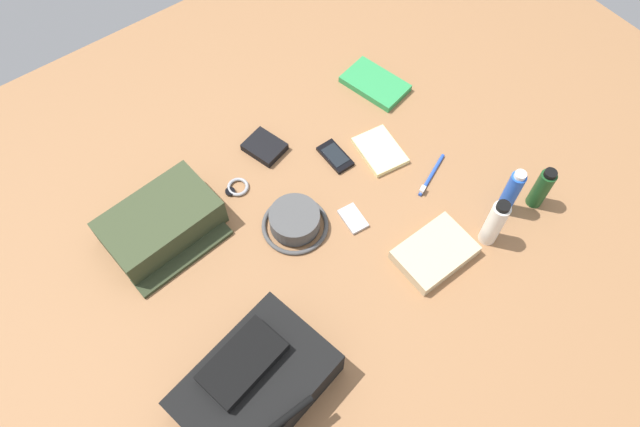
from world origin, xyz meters
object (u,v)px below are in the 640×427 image
toiletry_pouch (162,223)px  wallet (265,147)px  shampoo_bottle (542,188)px  media_player (353,218)px  paperback_novel (375,84)px  toothbrush (430,177)px  backpack (255,384)px  folded_towel (435,253)px  deodorant_spray (511,192)px  bucket_hat (295,221)px  wristwatch (237,188)px  toothpaste_tube (495,223)px  notepad (380,151)px  cell_phone (335,156)px

toiletry_pouch → wallet: 0.38m
shampoo_bottle → media_player: 0.51m
paperback_novel → toothbrush: bearing=74.9°
wallet → media_player: bearing=84.4°
backpack → folded_towel: 0.57m
toiletry_pouch → deodorant_spray: size_ratio=1.83×
deodorant_spray → paperback_novel: deodorant_spray is taller
paperback_novel → bucket_hat: bearing=27.5°
shampoo_bottle → toiletry_pouch: bearing=-31.8°
toiletry_pouch → media_player: (-0.43, 0.28, -0.04)m
backpack → bucket_hat: bearing=-137.2°
paperback_novel → backpack: bearing=34.2°
wristwatch → toothbrush: (-0.46, 0.30, 0.00)m
toothpaste_tube → notepad: bearing=-83.4°
media_player → toothbrush: toothbrush is taller
media_player → deodorant_spray: bearing=147.7°
deodorant_spray → folded_towel: bearing=-1.8°
deodorant_spray → media_player: size_ratio=1.93×
bucket_hat → toothpaste_tube: toothpaste_tube is taller
toothpaste_tube → wristwatch: (0.45, -0.54, -0.08)m
wristwatch → deodorant_spray: bearing=137.9°
deodorant_spray → media_player: deodorant_spray is taller
media_player → toiletry_pouch: bearing=-32.9°
toothpaste_tube → cell_phone: toothpaste_tube is taller
backpack → toothpaste_tube: size_ratio=2.22×
cell_phone → folded_towel: 0.41m
backpack → toothbrush: (-0.73, -0.20, -0.05)m
bucket_hat → toothbrush: bucket_hat is taller
paperback_novel → folded_towel: folded_towel is taller
bucket_hat → wallet: bearing=-106.9°
shampoo_bottle → notepad: 0.46m
toiletry_pouch → deodorant_spray: 0.93m
backpack → shampoo_bottle: size_ratio=2.61×
backpack → shampoo_bottle: shampoo_bottle is taller
bucket_hat → toothpaste_tube: 0.52m
backpack → media_player: bearing=-154.3°
toothpaste_tube → cell_phone: bearing=-70.4°
toothpaste_tube → wallet: bearing=-62.9°
deodorant_spray → toiletry_pouch: bearing=-32.6°
backpack → toothpaste_tube: bearing=176.9°
cell_phone → wallet: wallet is taller
folded_towel → media_player: bearing=-64.8°
cell_phone → toothbrush: size_ratio=0.74×
notepad → deodorant_spray: bearing=121.4°
wristwatch → bucket_hat: bearing=107.0°
toiletry_pouch → toothbrush: toiletry_pouch is taller
toothbrush → paperback_novel: bearing=-105.1°
toiletry_pouch → cell_phone: bearing=170.9°
deodorant_spray → paperback_novel: bearing=-90.7°
shampoo_bottle → bucket_hat: bearing=-30.4°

